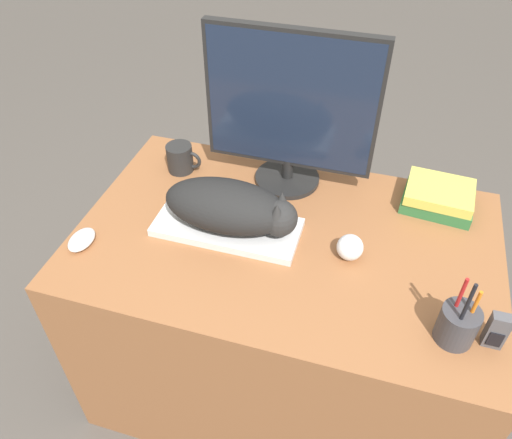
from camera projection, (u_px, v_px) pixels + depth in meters
desk at (281, 316)px, 1.73m from camera, size 1.24×0.78×0.76m
keyboard at (227, 227)px, 1.49m from camera, size 0.43×0.18×0.02m
cat at (232, 207)px, 1.43m from camera, size 0.39×0.18×0.14m
monitor at (291, 108)px, 1.49m from camera, size 0.53×0.21×0.51m
computer_mouse at (82, 240)px, 1.44m from camera, size 0.07×0.10×0.03m
coffee_mug at (181, 158)px, 1.69m from camera, size 0.12×0.09×0.10m
pen_cup at (458, 324)px, 1.18m from camera, size 0.09×0.09×0.22m
baseball at (350, 247)px, 1.39m from camera, size 0.07×0.07×0.07m
phone at (497, 331)px, 1.16m from camera, size 0.05×0.03×0.10m
book_stack at (438, 197)px, 1.55m from camera, size 0.23×0.18×0.07m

